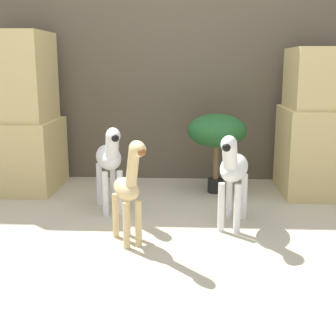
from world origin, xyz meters
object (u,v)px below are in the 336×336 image
object	(u,v)px
zebra_left	(109,158)
giraffe_figurine	(129,187)
zebra_right	(233,169)
potted_palm_front	(217,132)

from	to	relation	value
zebra_left	giraffe_figurine	size ratio (longest dim) A/B	0.98
zebra_right	giraffe_figurine	size ratio (longest dim) A/B	0.98
zebra_right	giraffe_figurine	distance (m)	0.65
zebra_left	giraffe_figurine	world-z (taller)	giraffe_figurine
zebra_left	zebra_right	bearing A→B (deg)	-19.38
giraffe_figurine	zebra_left	bearing A→B (deg)	109.32
zebra_left	potted_palm_front	size ratio (longest dim) A/B	0.97
potted_palm_front	zebra_right	bearing A→B (deg)	-85.49
zebra_left	potted_palm_front	distance (m)	0.87
giraffe_figurine	potted_palm_front	xyz separation A→B (m)	(0.51, 1.06, 0.14)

